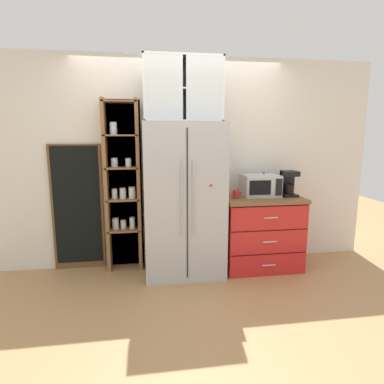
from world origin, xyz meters
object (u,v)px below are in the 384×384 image
at_px(mug_red, 236,194).
at_px(bottle_clear, 263,186).
at_px(refrigerator, 183,200).
at_px(microwave, 260,185).
at_px(chalkboard_menu, 78,207).
at_px(coffee_maker, 288,183).
at_px(mug_sage, 263,194).

height_order(mug_red, bottle_clear, bottle_clear).
xyz_separation_m(refrigerator, bottle_clear, (0.96, -0.02, 0.14)).
bearing_deg(microwave, chalkboard_menu, 173.94).
distance_m(coffee_maker, mug_red, 0.69).
height_order(refrigerator, chalkboard_menu, refrigerator).
distance_m(microwave, chalkboard_menu, 2.23).
xyz_separation_m(refrigerator, chalkboard_menu, (-1.25, 0.30, -0.12)).
xyz_separation_m(microwave, mug_sage, (0.00, -0.11, -0.08)).
distance_m(coffee_maker, chalkboard_menu, 2.57).
bearing_deg(bottle_clear, refrigerator, 178.73).
distance_m(microwave, mug_sage, 0.13).
bearing_deg(refrigerator, chalkboard_menu, 166.30).
distance_m(microwave, coffee_maker, 0.35).
xyz_separation_m(mug_sage, chalkboard_menu, (-2.20, 0.34, -0.17)).
xyz_separation_m(coffee_maker, chalkboard_menu, (-2.54, 0.28, -0.28)).
xyz_separation_m(mug_red, mug_sage, (0.34, 0.00, -0.00)).
relative_size(microwave, mug_red, 4.06).
relative_size(coffee_maker, chalkboard_menu, 0.20).
height_order(refrigerator, mug_sage, refrigerator).
xyz_separation_m(microwave, chalkboard_menu, (-2.20, 0.23, -0.25)).
distance_m(coffee_maker, mug_sage, 0.36).
bearing_deg(chalkboard_menu, mug_red, -10.35).
distance_m(mug_sage, bottle_clear, 0.09).
xyz_separation_m(microwave, bottle_clear, (0.00, -0.09, 0.00)).
relative_size(microwave, mug_sage, 3.86).
height_order(refrigerator, microwave, refrigerator).
xyz_separation_m(coffee_maker, bottle_clear, (-0.34, -0.05, -0.02)).
relative_size(coffee_maker, mug_sage, 2.72).
distance_m(microwave, mug_red, 0.36).
bearing_deg(refrigerator, microwave, 4.25).
bearing_deg(mug_red, mug_sage, 0.22).
height_order(mug_sage, chalkboard_menu, chalkboard_menu).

